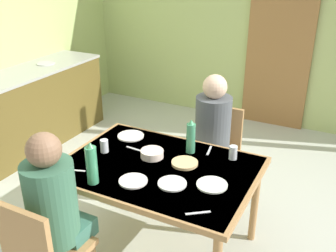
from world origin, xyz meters
TOP-DOWN VIEW (x-y plane):
  - ground_plane at (0.00, 0.00)m, footprint 6.89×6.89m
  - wall_back at (0.00, 2.65)m, footprint 4.64×0.10m
  - door_wooden at (0.48, 2.57)m, footprint 0.80×0.05m
  - kitchen_counter at (-1.89, 0.74)m, footprint 0.61×1.84m
  - dining_table at (0.28, -0.21)m, footprint 1.37×0.98m
  - chair_near_diner at (-0.03, -1.05)m, footprint 0.40×0.40m
  - chair_far_diner at (0.41, 0.64)m, footprint 0.40×0.40m
  - person_near_diner at (-0.03, -0.92)m, footprint 0.30×0.37m
  - person_far_diner at (0.41, 0.50)m, footprint 0.30×0.37m
  - water_bottle_green_near at (0.40, 0.08)m, footprint 0.07×0.07m
  - water_bottle_green_far at (0.01, -0.59)m, footprint 0.07×0.07m
  - serving_bowl_center at (0.18, -0.11)m, footprint 0.17×0.17m
  - dinner_plate_near_left at (0.48, -0.37)m, footprint 0.19×0.19m
  - dinner_plate_near_right at (0.23, -0.46)m, footprint 0.19×0.19m
  - dinner_plate_far_center at (0.71, -0.27)m, footprint 0.20×0.20m
  - dinner_plate_far_side at (-0.14, 0.11)m, footprint 0.22×0.22m
  - drinking_glass_by_near_diner at (-0.18, -0.21)m, footprint 0.06×0.06m
  - drinking_glass_by_far_diner at (0.72, 0.13)m, footprint 0.06×0.06m
  - bread_plate_sliced at (0.44, -0.10)m, footprint 0.19×0.19m
  - cutlery_knife_near at (0.00, -0.07)m, footprint 0.15×0.03m
  - cutlery_fork_near at (0.75, -0.58)m, footprint 0.13×0.10m
  - cutlery_knife_far at (0.52, 0.17)m, footprint 0.04×0.15m
  - cutlery_fork_far at (-0.20, -0.53)m, footprint 0.15×0.06m

SIDE VIEW (x-z plane):
  - ground_plane at x=0.00m, z-range 0.00..0.00m
  - kitchen_counter at x=-1.89m, z-range 0.00..0.91m
  - chair_near_diner at x=-0.03m, z-range 0.06..0.93m
  - chair_far_diner at x=0.41m, z-range 0.06..0.93m
  - dining_table at x=0.28m, z-range 0.30..1.02m
  - cutlery_knife_near at x=0.00m, z-range 0.73..0.73m
  - cutlery_fork_near at x=0.75m, z-range 0.73..0.73m
  - cutlery_knife_far at x=0.52m, z-range 0.73..0.73m
  - cutlery_fork_far at x=-0.20m, z-range 0.73..0.73m
  - dinner_plate_near_left at x=0.48m, z-range 0.73..0.74m
  - dinner_plate_near_right at x=0.23m, z-range 0.73..0.74m
  - dinner_plate_far_center at x=0.71m, z-range 0.73..0.74m
  - dinner_plate_far_side at x=-0.14m, z-range 0.73..0.74m
  - bread_plate_sliced at x=0.44m, z-range 0.73..0.75m
  - serving_bowl_center at x=0.18m, z-range 0.73..0.78m
  - drinking_glass_by_near_diner at x=-0.18m, z-range 0.73..0.83m
  - drinking_glass_by_far_diner at x=0.72m, z-range 0.73..0.83m
  - person_near_diner at x=-0.03m, z-range 0.40..1.17m
  - person_far_diner at x=0.41m, z-range 0.40..1.17m
  - water_bottle_green_near at x=0.40m, z-range 0.72..0.99m
  - water_bottle_green_far at x=0.01m, z-range 0.72..1.01m
  - door_wooden at x=0.48m, z-range 0.00..2.00m
  - wall_back at x=0.00m, z-range 0.00..2.86m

